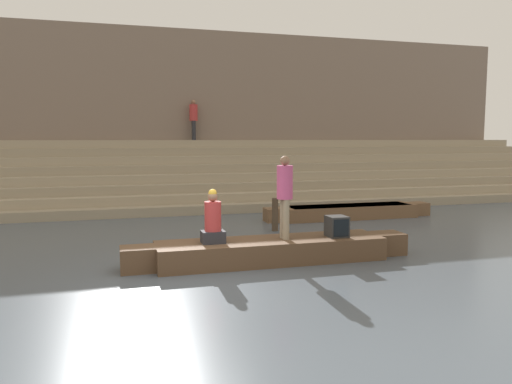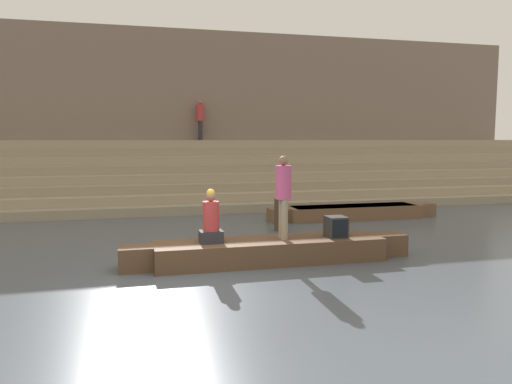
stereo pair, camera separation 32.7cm
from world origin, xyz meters
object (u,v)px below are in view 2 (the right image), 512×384
rowboat_main (270,250)px  mooring_post (277,215)px  person_standing (283,191)px  person_rowing (211,221)px  tv_set (336,227)px  person_on_steps (200,117)px  moored_boat_shore (354,212)px

rowboat_main → mooring_post: size_ratio=6.66×
person_standing → person_rowing: person_standing is taller
tv_set → person_on_steps: 11.87m
rowboat_main → moored_boat_shore: (4.31, 4.95, -0.03)m
person_standing → tv_set: (1.18, -0.11, -0.81)m
person_rowing → person_on_steps: bearing=93.7°
person_standing → tv_set: person_standing is taller
moored_boat_shore → mooring_post: 3.46m
person_rowing → person_on_steps: (1.40, 11.34, 2.62)m
moored_boat_shore → tv_set: bearing=-117.5°
person_rowing → person_on_steps: size_ratio=0.66×
person_rowing → mooring_post: size_ratio=1.19×
person_standing → tv_set: size_ratio=3.90×
person_on_steps → moored_boat_shore: bearing=39.3°
moored_boat_shore → person_on_steps: person_on_steps is taller
person_standing → person_rowing: (-1.57, -0.01, -0.58)m
tv_set → person_on_steps: person_on_steps is taller
tv_set → person_standing: bearing=-178.0°
tv_set → person_on_steps: bearing=104.1°
mooring_post → person_on_steps: bearing=97.8°
rowboat_main → mooring_post: (1.21, 3.43, 0.21)m
tv_set → mooring_post: size_ratio=0.48×
mooring_post → person_rowing: bearing=-125.8°
tv_set → mooring_post: bearing=101.8°
moored_boat_shore → mooring_post: bearing=-152.2°
mooring_post → rowboat_main: bearing=-109.4°
rowboat_main → person_rowing: size_ratio=5.59×
person_on_steps → mooring_post: bearing=13.8°
person_rowing → mooring_post: person_rowing is taller
tv_set → mooring_post: 3.56m
mooring_post → person_on_steps: person_on_steps is taller
rowboat_main → tv_set: 1.56m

